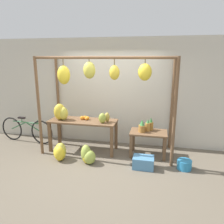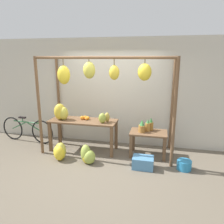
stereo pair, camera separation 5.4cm
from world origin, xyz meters
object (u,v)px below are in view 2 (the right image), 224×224
fruit_crate_white (143,162)px  blue_bucket (184,165)px  banana_pile_ground_right (87,156)px  papaya_pile (104,118)px  banana_pile_on_table (61,112)px  orange_pile (85,118)px  pineapple_cluster (145,126)px  parked_bicycle (27,130)px  banana_pile_ground_left (60,152)px

fruit_crate_white → blue_bucket: fruit_crate_white is taller
fruit_crate_white → banana_pile_ground_right: bearing=-177.5°
blue_bucket → papaya_pile: (-1.85, 0.41, 0.81)m
banana_pile_ground_right → banana_pile_on_table: bearing=144.9°
orange_pile → fruit_crate_white: size_ratio=0.54×
banana_pile_on_table → papaya_pile: (1.11, -0.02, -0.07)m
banana_pile_on_table → banana_pile_ground_right: (0.87, -0.61, -0.80)m
banana_pile_on_table → pineapple_cluster: (2.07, 0.11, -0.26)m
fruit_crate_white → parked_bicycle: parked_bicycle is taller
orange_pile → fruit_crate_white: bearing=-24.3°
blue_bucket → parked_bicycle: 4.21m
orange_pile → banana_pile_ground_right: size_ratio=0.55×
banana_pile_ground_left → banana_pile_ground_right: size_ratio=0.95×
blue_bucket → fruit_crate_white: bearing=-171.6°
banana_pile_on_table → fruit_crate_white: banana_pile_on_table is taller
banana_pile_on_table → pineapple_cluster: 2.09m
banana_pile_ground_right → parked_bicycle: bearing=157.3°
banana_pile_ground_right → orange_pile: bearing=111.8°
parked_bicycle → banana_pile_ground_left: bearing=-30.7°
banana_pile_ground_right → parked_bicycle: size_ratio=0.26×
pineapple_cluster → banana_pile_ground_right: bearing=-149.1°
banana_pile_ground_left → parked_bicycle: 1.61m
pineapple_cluster → banana_pile_ground_right: pineapple_cluster is taller
banana_pile_ground_left → papaya_pile: size_ratio=1.37×
blue_bucket → banana_pile_on_table: bearing=171.7°
papaya_pile → fruit_crate_white: bearing=-28.3°
banana_pile_on_table → fruit_crate_white: bearing=-14.8°
banana_pile_on_table → banana_pile_ground_left: size_ratio=1.07×
banana_pile_ground_left → papaya_pile: papaya_pile is taller
orange_pile → pineapple_cluster: (1.51, -0.03, -0.11)m
banana_pile_ground_right → banana_pile_ground_left: bearing=176.5°
papaya_pile → orange_pile: bearing=163.7°
banana_pile_ground_right → fruit_crate_white: (1.23, 0.05, -0.06)m
pineapple_cluster → fruit_crate_white: pineapple_cluster is taller
orange_pile → banana_pile_ground_right: bearing=-68.2°
orange_pile → pineapple_cluster: pineapple_cluster is taller
banana_pile_ground_left → fruit_crate_white: bearing=0.4°
banana_pile_ground_left → banana_pile_ground_right: banana_pile_ground_right is taller
orange_pile → banana_pile_ground_left: (-0.38, -0.71, -0.65)m
pineapple_cluster → blue_bucket: pineapple_cluster is taller
parked_bicycle → banana_pile_on_table: bearing=-12.0°
banana_pile_on_table → papaya_pile: size_ratio=1.47×
banana_pile_ground_left → banana_pile_ground_right: (0.68, -0.04, -0.00)m
banana_pile_on_table → orange_pile: bearing=13.8°
fruit_crate_white → blue_bucket: (0.85, 0.13, -0.02)m
blue_bucket → papaya_pile: bearing=167.5°
banana_pile_ground_right → parked_bicycle: parked_bicycle is taller
orange_pile → fruit_crate_white: (1.53, -0.69, -0.71)m
orange_pile → banana_pile_ground_right: 1.04m
pineapple_cluster → banana_pile_ground_left: bearing=-160.2°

